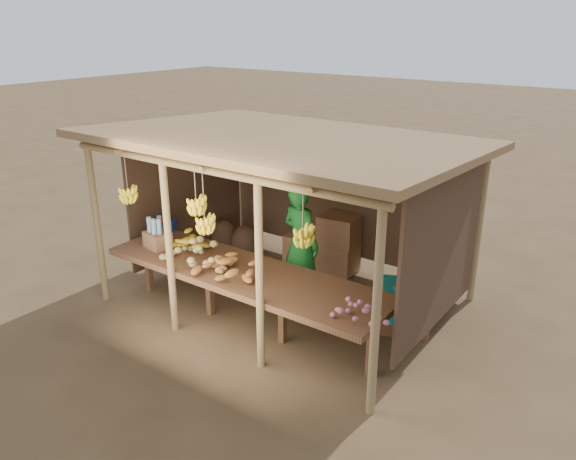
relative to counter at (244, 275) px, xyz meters
The scene contains 13 objects.
ground 1.20m from the counter, 90.00° to the left, with size 60.00×60.00×0.00m, color brown.
stall_structure 1.47m from the counter, 90.88° to the left, with size 4.70×3.50×2.43m.
counter is the anchor object (origin of this frame).
potato_heap 0.67m from the counter, 164.23° to the right, with size 0.89×0.54×0.36m, color tan, non-canonical shape.
sweet_potato_heap 0.31m from the counter, 85.85° to the right, with size 0.93×0.56×0.36m, color #AD6D2C, non-canonical shape.
onion_heap 1.78m from the counter, ahead, with size 0.69×0.41×0.35m, color #BA5A6F, non-canonical shape.
banana_pile 1.00m from the counter, behind, with size 0.61×0.36×0.35m, color yellow, non-canonical shape.
tomato_basin 1.96m from the counter, 166.90° to the left, with size 0.37×0.37×0.20m.
bottle_box 1.46m from the counter, behind, with size 0.39×0.33×0.44m.
vendor 1.07m from the counter, 82.51° to the left, with size 0.62×0.41×1.71m, color #166722.
tarp_crate 2.10m from the counter, 35.06° to the left, with size 0.83×0.78×0.78m.
carton_stack 2.18m from the counter, 92.92° to the left, with size 1.22×0.48×0.91m.
burlap_sacks 2.44m from the counter, 133.74° to the left, with size 0.96×0.50×0.68m.
Camera 1 is at (4.14, -5.77, 3.73)m, focal length 35.00 mm.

